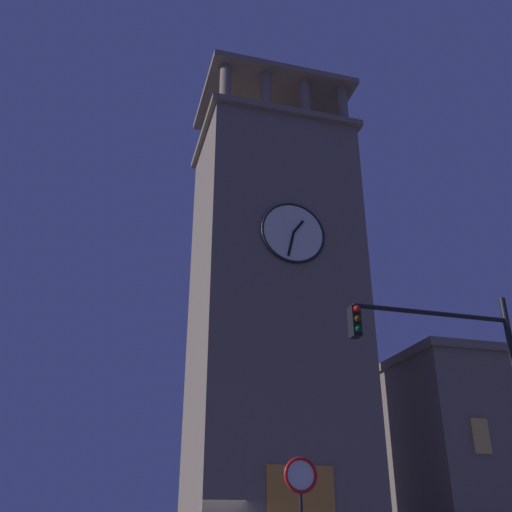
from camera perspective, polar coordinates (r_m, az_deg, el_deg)
name	(u,v)px	position (r m, az deg, el deg)	size (l,w,h in m)	color
clocktower	(275,312)	(33.07, 1.87, -5.53)	(9.48, 7.53, 29.80)	#75665B
traffic_signal_near	(472,386)	(15.06, 20.57, -11.88)	(4.45, 0.41, 6.89)	black
no_horn_sign	(301,487)	(13.64, 4.45, -21.74)	(0.78, 0.14, 2.89)	black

